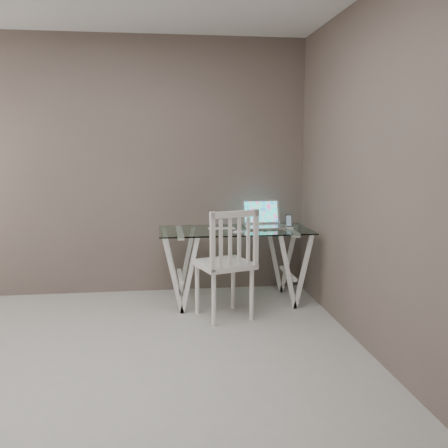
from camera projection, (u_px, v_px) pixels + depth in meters
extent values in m
plane|color=#AEACA7|center=(97.00, 390.00, 3.23)|extent=(4.50, 4.50, 0.00)
cube|color=#665750|center=(118.00, 167.00, 5.23)|extent=(4.00, 0.02, 2.70)
cube|color=#665750|center=(400.00, 179.00, 3.28)|extent=(0.02, 4.50, 2.70)
cube|color=silver|center=(235.00, 230.00, 4.96)|extent=(1.50, 0.70, 0.01)
cube|color=white|center=(180.00, 269.00, 4.95)|extent=(0.24, 0.62, 0.72)
cube|color=white|center=(288.00, 265.00, 5.09)|extent=(0.24, 0.62, 0.72)
cube|color=white|center=(224.00, 264.00, 4.55)|extent=(0.59, 0.59, 0.04)
cylinder|color=white|center=(214.00, 300.00, 4.34)|extent=(0.04, 0.04, 0.48)
cylinder|color=white|center=(252.00, 295.00, 4.51)|extent=(0.04, 0.04, 0.48)
cylinder|color=white|center=(197.00, 289.00, 4.68)|extent=(0.04, 0.04, 0.48)
cylinder|color=white|center=(233.00, 284.00, 4.84)|extent=(0.04, 0.04, 0.48)
cube|color=white|center=(235.00, 240.00, 4.32)|extent=(0.45, 0.18, 0.52)
cube|color=silver|center=(264.00, 227.00, 5.06)|extent=(0.39, 0.27, 0.02)
cube|color=#19D899|center=(261.00, 212.00, 5.21)|extent=(0.39, 0.09, 0.25)
cube|color=silver|center=(222.00, 229.00, 4.97)|extent=(0.28, 0.12, 0.01)
ellipsoid|color=silver|center=(239.00, 232.00, 4.69)|extent=(0.11, 0.07, 0.04)
cube|color=white|center=(289.00, 227.00, 5.03)|extent=(0.07, 0.07, 0.02)
cube|color=black|center=(289.00, 221.00, 5.03)|extent=(0.06, 0.03, 0.12)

